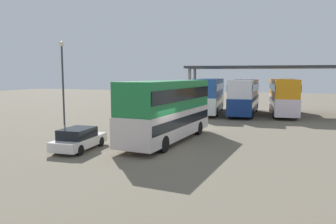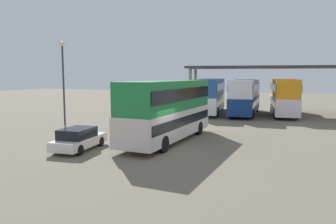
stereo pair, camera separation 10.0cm
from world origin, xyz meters
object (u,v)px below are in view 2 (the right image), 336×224
Objects in this scene: double_decker_far_right at (284,95)px; double_decker_mid_row at (245,95)px; double_decker_near_canopy at (210,94)px; lamppost_tall at (63,72)px; double_decker_main at (168,108)px; parked_hatchback at (79,139)px.

double_decker_mid_row is at bearing 99.88° from double_decker_far_right.
lamppost_tall is at bearing 135.97° from double_decker_near_canopy.
double_decker_far_right is 1.48× the size of lamppost_tall.
double_decker_far_right is at bearing -17.14° from double_decker_main.
double_decker_main is at bearing -47.07° from parked_hatchback.
lamppost_tall is (-14.67, -13.28, 2.54)m from double_decker_mid_row.
lamppost_tall is (-18.81, -14.37, 2.51)m from double_decker_far_right.
double_decker_near_canopy is at bearing 89.29° from double_decker_mid_row.
double_decker_near_canopy is at bearing 92.48° from double_decker_far_right.
double_decker_near_canopy is 1.04× the size of double_decker_mid_row.
double_decker_mid_row is at bearing -95.92° from double_decker_near_canopy.
parked_hatchback is 25.36m from double_decker_far_right.
double_decker_far_right is at bearing -88.07° from double_decker_near_canopy.
lamppost_tall reaches higher than double_decker_main.
double_decker_near_canopy is 1.01× the size of double_decker_far_right.
double_decker_near_canopy is 8.25m from double_decker_far_right.
double_decker_main is 12.25m from lamppost_tall.
double_decker_main is 6.23m from parked_hatchback.
double_decker_main is 0.93× the size of double_decker_near_canopy.
parked_hatchback is 11.60m from lamppost_tall.
double_decker_near_canopy is (-0.75, 17.10, -0.03)m from double_decker_main.
double_decker_mid_row is 19.95m from lamppost_tall.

